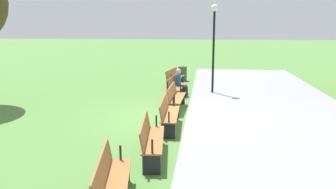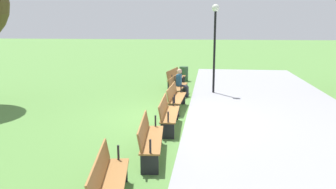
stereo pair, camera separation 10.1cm
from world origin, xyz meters
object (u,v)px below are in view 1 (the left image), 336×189
bench_5 (111,181)px  lamp_post (214,32)px  bench_1 (176,86)px  bench_2 (175,97)px  bench_4 (151,138)px  trash_bin (182,74)px  bench_3 (168,113)px  person_seated (180,82)px  bench_0 (174,78)px

bench_5 → lamp_post: 10.60m
bench_1 → bench_2: (2.27, 0.15, 0.00)m
bench_4 → trash_bin: size_ratio=2.56×
bench_3 → trash_bin: 8.77m
bench_1 → bench_5: size_ratio=0.99×
trash_bin → bench_1: bearing=0.6°
bench_5 → trash_bin: bearing=169.1°
bench_5 → person_seated: 9.18m
bench_1 → bench_4: same height
bench_4 → person_seated: person_seated is taller
bench_4 → lamp_post: size_ratio=0.51×
bench_3 → trash_bin: size_ratio=2.53×
bench_0 → trash_bin: bench_0 is taller
person_seated → trash_bin: person_seated is taller
lamp_post → trash_bin: size_ratio=4.97×
bench_1 → lamp_post: lamp_post is taller
bench_2 → bench_3: same height
bench_1 → bench_5: 9.08m
bench_0 → lamp_post: (1.14, 1.86, 2.25)m
bench_2 → trash_bin: bearing=-176.3°
bench_0 → bench_1: same height
bench_2 → lamp_post: 4.30m
bench_4 → person_seated: 6.91m
bench_0 → bench_4: bearing=11.7°
bench_4 → lamp_post: (-7.94, 1.55, 2.25)m
bench_3 → lamp_post: 6.26m
lamp_post → trash_bin: lamp_post is taller
bench_1 → bench_5: (9.08, -0.31, 0.00)m
trash_bin → bench_3: bearing=1.3°
bench_0 → bench_2: 4.55m
bench_2 → bench_4: bearing=0.0°
bench_3 → bench_4: (2.27, -0.15, 0.00)m
bench_3 → lamp_post: (-5.67, 1.40, 2.25)m
bench_1 → bench_4: (6.82, 0.00, 0.00)m
lamp_post → trash_bin: 4.20m
bench_0 → trash_bin: size_ratio=2.58×
bench_2 → bench_5: 6.82m
bench_5 → trash_bin: 13.30m
bench_2 → bench_5: (6.80, -0.46, 0.00)m
bench_2 → lamp_post: bearing=159.5°
bench_2 → bench_4: 4.55m
bench_0 → trash_bin: (-1.96, 0.27, -0.09)m
bench_2 → bench_5: bearing=-1.9°
lamp_post → bench_4: bearing=-11.1°
bench_1 → lamp_post: bearing=131.6°
bench_0 → person_seated: (2.16, 0.46, 0.16)m
person_seated → bench_5: bearing=2.9°
bench_3 → bench_5: 4.55m
bench_3 → bench_4: size_ratio=0.99×
bench_2 → trash_bin: (-6.49, -0.19, -0.09)m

